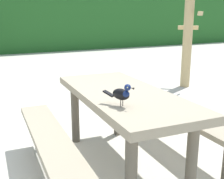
{
  "coord_description": "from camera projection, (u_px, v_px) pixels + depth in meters",
  "views": [
    {
      "loc": [
        -0.94,
        -2.52,
        1.42
      ],
      "look_at": [
        0.11,
        -0.5,
        0.84
      ],
      "focal_mm": 46.46,
      "sensor_mm": 36.0,
      "label": 1
    }
  ],
  "objects": [
    {
      "name": "ground_plane",
      "position": [
        79.0,
        160.0,
        2.94
      ],
      "size": [
        60.0,
        60.0,
        0.0
      ],
      "primitive_type": "plane",
      "color": "beige"
    },
    {
      "name": "picnic_table_foreground",
      "position": [
        123.0,
        110.0,
        2.73
      ],
      "size": [
        1.8,
        1.85,
        0.74
      ],
      "color": "gray",
      "rests_on": "ground"
    },
    {
      "name": "bird_grackle",
      "position": [
        122.0,
        94.0,
        2.22
      ],
      "size": [
        0.15,
        0.27,
        0.18
      ],
      "color": "black",
      "rests_on": "picnic_table_foreground"
    },
    {
      "name": "stalk_post_right_side",
      "position": [
        188.0,
        36.0,
        5.78
      ],
      "size": [
        0.43,
        0.63,
        2.06
      ],
      "color": "tan",
      "rests_on": "ground"
    }
  ]
}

